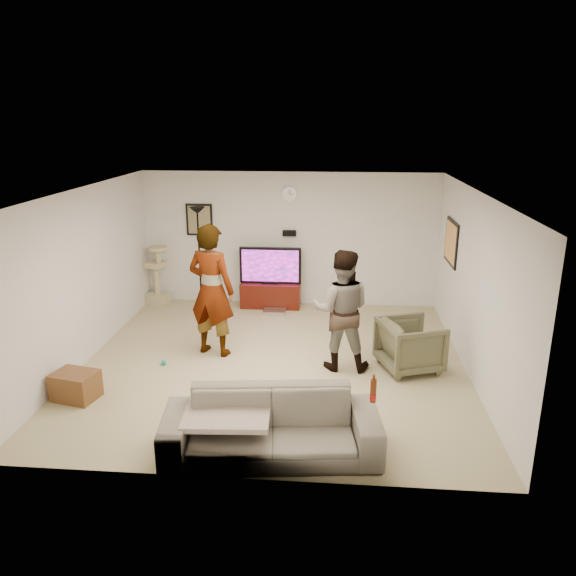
# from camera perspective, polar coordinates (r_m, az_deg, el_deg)

# --- Properties ---
(floor) EXTENTS (5.50, 5.50, 0.02)m
(floor) POSITION_cam_1_polar(r_m,az_deg,el_deg) (8.23, -1.44, -7.69)
(floor) COLOR tan
(floor) RESTS_ON ground
(ceiling) EXTENTS (5.50, 5.50, 0.02)m
(ceiling) POSITION_cam_1_polar(r_m,az_deg,el_deg) (7.52, -1.58, 10.00)
(ceiling) COLOR white
(ceiling) RESTS_ON wall_back
(wall_back) EXTENTS (5.50, 0.04, 2.50)m
(wall_back) POSITION_cam_1_polar(r_m,az_deg,el_deg) (10.44, 0.17, 5.01)
(wall_back) COLOR silver
(wall_back) RESTS_ON floor
(wall_front) EXTENTS (5.50, 0.04, 2.50)m
(wall_front) POSITION_cam_1_polar(r_m,az_deg,el_deg) (5.23, -4.86, -7.78)
(wall_front) COLOR silver
(wall_front) RESTS_ON floor
(wall_left) EXTENTS (0.04, 5.50, 2.50)m
(wall_left) POSITION_cam_1_polar(r_m,az_deg,el_deg) (8.53, -20.20, 1.15)
(wall_left) COLOR silver
(wall_left) RESTS_ON floor
(wall_right) EXTENTS (0.04, 5.50, 2.50)m
(wall_right) POSITION_cam_1_polar(r_m,az_deg,el_deg) (7.97, 18.55, 0.24)
(wall_right) COLOR silver
(wall_right) RESTS_ON floor
(wall_clock) EXTENTS (0.26, 0.04, 0.26)m
(wall_clock) POSITION_cam_1_polar(r_m,az_deg,el_deg) (10.26, 0.16, 9.62)
(wall_clock) COLOR silver
(wall_clock) RESTS_ON wall_back
(wall_speaker) EXTENTS (0.25, 0.10, 0.10)m
(wall_speaker) POSITION_cam_1_polar(r_m,az_deg,el_deg) (10.35, 0.14, 5.65)
(wall_speaker) COLOR black
(wall_speaker) RESTS_ON wall_back
(picture_back) EXTENTS (0.42, 0.03, 0.52)m
(picture_back) POSITION_cam_1_polar(r_m,az_deg,el_deg) (10.62, -9.09, 6.94)
(picture_back) COLOR #7C7551
(picture_back) RESTS_ON wall_back
(picture_right) EXTENTS (0.03, 0.78, 0.62)m
(picture_right) POSITION_cam_1_polar(r_m,az_deg,el_deg) (9.42, 16.41, 4.53)
(picture_right) COLOR #FFA457
(picture_right) RESTS_ON wall_right
(tv_stand) EXTENTS (1.11, 0.45, 0.46)m
(tv_stand) POSITION_cam_1_polar(r_m,az_deg,el_deg) (10.50, -1.79, -0.68)
(tv_stand) COLOR #401008
(tv_stand) RESTS_ON floor
(console_box) EXTENTS (0.40, 0.30, 0.07)m
(console_box) POSITION_cam_1_polar(r_m,az_deg,el_deg) (10.18, -1.41, -2.43)
(console_box) COLOR #BABABA
(console_box) RESTS_ON floor
(tv) EXTENTS (1.15, 0.08, 0.68)m
(tv) POSITION_cam_1_polar(r_m,az_deg,el_deg) (10.34, -1.82, 2.34)
(tv) COLOR black
(tv) RESTS_ON tv_stand
(tv_screen) EXTENTS (1.06, 0.01, 0.60)m
(tv_screen) POSITION_cam_1_polar(r_m,az_deg,el_deg) (10.29, -1.85, 2.28)
(tv_screen) COLOR #CD19A6
(tv_screen) RESTS_ON tv
(floor_lamp) EXTENTS (0.32, 0.32, 1.91)m
(floor_lamp) POSITION_cam_1_polar(r_m,az_deg,el_deg) (10.29, -9.07, 2.93)
(floor_lamp) COLOR black
(floor_lamp) RESTS_ON floor
(cat_tree) EXTENTS (0.44, 0.44, 1.14)m
(cat_tree) POSITION_cam_1_polar(r_m,az_deg,el_deg) (10.86, -13.37, 1.32)
(cat_tree) COLOR tan
(cat_tree) RESTS_ON floor
(person_left) EXTENTS (0.84, 0.68, 2.00)m
(person_left) POSITION_cam_1_polar(r_m,az_deg,el_deg) (8.26, -7.86, -0.24)
(person_left) COLOR #9D9D9D
(person_left) RESTS_ON floor
(person_right) EXTENTS (0.86, 0.68, 1.73)m
(person_right) POSITION_cam_1_polar(r_m,az_deg,el_deg) (7.79, 5.49, -2.28)
(person_right) COLOR #354782
(person_right) RESTS_ON floor
(sofa) EXTENTS (2.37, 1.14, 0.67)m
(sofa) POSITION_cam_1_polar(r_m,az_deg,el_deg) (6.03, -1.74, -13.95)
(sofa) COLOR slate
(sofa) RESTS_ON floor
(throw_blanket) EXTENTS (0.94, 0.76, 0.06)m
(throw_blanket) POSITION_cam_1_polar(r_m,az_deg,el_deg) (6.04, -6.26, -12.74)
(throw_blanket) COLOR beige
(throw_blanket) RESTS_ON sofa
(beer_bottle) EXTENTS (0.06, 0.06, 0.25)m
(beer_bottle) POSITION_cam_1_polar(r_m,az_deg,el_deg) (5.79, 8.75, -10.38)
(beer_bottle) COLOR #5D250C
(beer_bottle) RESTS_ON sofa
(armchair) EXTENTS (1.02, 1.00, 0.73)m
(armchair) POSITION_cam_1_polar(r_m,az_deg,el_deg) (8.06, 12.43, -5.75)
(armchair) COLOR brown
(armchair) RESTS_ON floor
(side_table) EXTENTS (0.61, 0.51, 0.36)m
(side_table) POSITION_cam_1_polar(r_m,az_deg,el_deg) (7.66, -20.98, -9.34)
(side_table) COLOR #5A3519
(side_table) RESTS_ON floor
(toy_ball) EXTENTS (0.08, 0.08, 0.08)m
(toy_ball) POSITION_cam_1_polar(r_m,az_deg,el_deg) (8.32, -12.65, -7.48)
(toy_ball) COLOR #109179
(toy_ball) RESTS_ON floor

